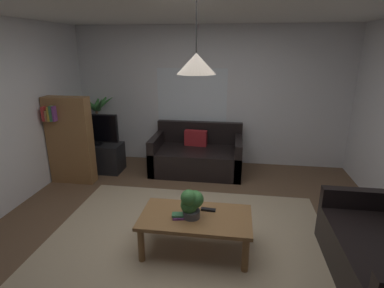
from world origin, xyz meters
TOP-DOWN VIEW (x-y plane):
  - floor at (0.00, 0.00)m, footprint 4.95×5.02m
  - rug at (0.00, -0.20)m, footprint 3.22×2.76m
  - wall_back at (0.00, 2.54)m, footprint 5.07×0.06m
  - ceiling at (0.00, 0.00)m, footprint 4.95×5.02m
  - window_pane at (-0.33, 2.51)m, footprint 1.29×0.01m
  - couch_under_window at (-0.16, 2.00)m, footprint 1.56×0.90m
  - coffee_table at (0.11, -0.21)m, footprint 1.18×0.64m
  - book_on_table_0 at (-0.06, -0.28)m, footprint 0.14×0.12m
  - book_on_table_1 at (-0.07, -0.27)m, footprint 0.13×0.10m
  - remote_on_table_0 at (0.24, -0.08)m, footprint 0.16×0.06m
  - potted_plant_on_table at (0.07, -0.25)m, footprint 0.24×0.22m
  - tv_stand at (-1.93, 1.76)m, footprint 0.90×0.44m
  - tv at (-1.93, 1.74)m, footprint 0.87×0.16m
  - potted_palm_corner at (-2.12, 2.30)m, footprint 0.82×0.81m
  - bookshelf_corner at (-2.11, 1.27)m, footprint 0.70×0.31m
  - pendant_lamp at (0.11, -0.21)m, footprint 0.36×0.36m

SIDE VIEW (x-z plane):
  - floor at x=0.00m, z-range -0.02..0.00m
  - rug at x=0.00m, z-range 0.00..0.01m
  - tv_stand at x=-1.93m, z-range 0.00..0.50m
  - couch_under_window at x=-0.16m, z-range -0.14..0.68m
  - coffee_table at x=0.11m, z-range 0.15..0.57m
  - book_on_table_0 at x=-0.06m, z-range 0.42..0.44m
  - remote_on_table_0 at x=0.24m, z-range 0.42..0.44m
  - book_on_table_1 at x=-0.07m, z-range 0.44..0.46m
  - potted_plant_on_table at x=0.07m, z-range 0.43..0.75m
  - potted_palm_corner at x=-2.12m, z-range -0.03..1.33m
  - bookshelf_corner at x=-2.11m, z-range 0.01..1.41m
  - tv at x=-1.93m, z-range 0.51..1.05m
  - window_pane at x=-0.33m, z-range 0.56..1.76m
  - wall_back at x=0.00m, z-range 0.00..2.50m
  - pendant_lamp at x=0.11m, z-range 1.67..2.29m
  - ceiling at x=0.00m, z-range 2.50..2.52m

